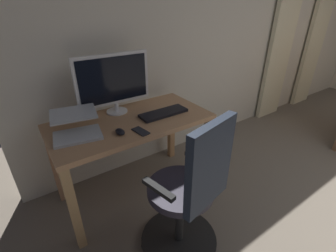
% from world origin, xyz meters
% --- Properties ---
extents(back_room_partition, '(5.79, 0.10, 2.52)m').
position_xyz_m(back_room_partition, '(0.00, -2.62, 1.26)').
color(back_room_partition, beige).
rests_on(back_room_partition, ground).
extents(curtain_left_panel, '(0.45, 0.06, 2.35)m').
position_xyz_m(curtain_left_panel, '(-1.53, -2.51, 1.18)').
color(curtain_left_panel, beige).
rests_on(curtain_left_panel, ground).
extents(curtain_right_panel, '(0.48, 0.06, 2.35)m').
position_xyz_m(curtain_right_panel, '(-0.58, -2.51, 1.18)').
color(curtain_right_panel, beige).
rests_on(curtain_right_panel, ground).
extents(desk, '(1.29, 0.65, 0.76)m').
position_xyz_m(desk, '(1.97, -2.14, 0.65)').
color(desk, tan).
rests_on(desk, ground).
extents(office_chair, '(0.56, 0.56, 1.08)m').
position_xyz_m(office_chair, '(1.95, -1.40, 0.50)').
color(office_chair, black).
rests_on(office_chair, ground).
extents(computer_monitor, '(0.63, 0.18, 0.50)m').
position_xyz_m(computer_monitor, '(2.00, -2.35, 1.03)').
color(computer_monitor, white).
rests_on(computer_monitor, desk).
extents(computer_keyboard, '(0.42, 0.15, 0.02)m').
position_xyz_m(computer_keyboard, '(1.69, -2.08, 0.77)').
color(computer_keyboard, black).
rests_on(computer_keyboard, desk).
extents(laptop, '(0.38, 0.39, 0.15)m').
position_xyz_m(laptop, '(2.40, -2.14, 0.81)').
color(laptop, '#B7BCC1').
rests_on(laptop, desk).
extents(computer_mouse, '(0.06, 0.10, 0.04)m').
position_xyz_m(computer_mouse, '(2.14, -1.97, 0.78)').
color(computer_mouse, black).
rests_on(computer_mouse, desk).
extents(cell_phone_by_monitor, '(0.09, 0.15, 0.01)m').
position_xyz_m(cell_phone_by_monitor, '(2.00, -1.92, 0.76)').
color(cell_phone_by_monitor, '#232328').
rests_on(cell_phone_by_monitor, desk).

